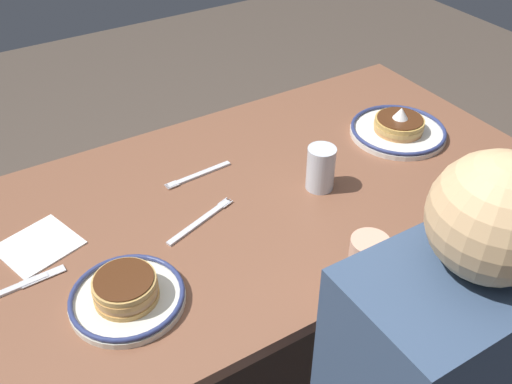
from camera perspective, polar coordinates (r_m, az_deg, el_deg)
name	(u,v)px	position (r m, az deg, el deg)	size (l,w,h in m)	color
ground_plane	(264,373)	(1.94, 0.78, -17.56)	(6.00, 6.00, 0.00)	#4C4037
dining_table	(266,222)	(1.45, 0.99, -3.00)	(1.40, 0.78, 0.75)	brown
plate_near_main	(398,129)	(1.63, 13.97, 6.13)	(0.26, 0.26, 0.08)	silver
plate_center_pancakes	(127,294)	(1.14, -12.74, -9.88)	(0.22, 0.22, 0.06)	silver
drinking_glass	(320,170)	(1.37, 6.43, 2.17)	(0.07, 0.07, 0.11)	silver
paper_napkin	(39,246)	(1.32, -20.79, -5.01)	(0.15, 0.14, 0.00)	white
fork_near	(201,221)	(1.30, -5.49, -2.86)	(0.19, 0.08, 0.01)	silver
fork_far	(198,175)	(1.44, -5.78, 1.70)	(0.18, 0.03, 0.01)	silver
butter_knife	(7,291)	(1.24, -23.48, -9.02)	(0.23, 0.03, 0.01)	silver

